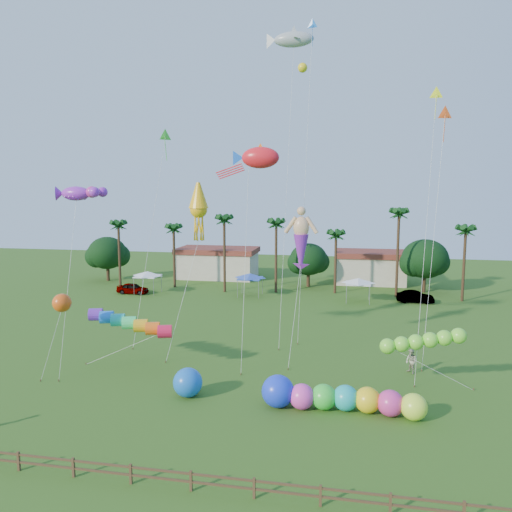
% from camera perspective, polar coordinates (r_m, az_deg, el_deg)
% --- Properties ---
extents(ground, '(160.00, 160.00, 0.00)m').
position_cam_1_polar(ground, '(30.90, -3.72, -19.29)').
color(ground, '#285116').
rests_on(ground, ground).
extents(tree_line, '(69.46, 8.91, 11.00)m').
position_cam_1_polar(tree_line, '(71.40, 8.00, -0.33)').
color(tree_line, '#3A2819').
rests_on(tree_line, ground).
extents(buildings_row, '(35.00, 7.00, 4.00)m').
position_cam_1_polar(buildings_row, '(78.25, 3.33, -1.27)').
color(buildings_row, beige).
rests_on(buildings_row, ground).
extents(tent_row, '(31.00, 4.00, 0.60)m').
position_cam_1_polar(tent_row, '(65.30, -0.79, -2.34)').
color(tent_row, white).
rests_on(tent_row, ground).
extents(fence, '(36.12, 0.12, 1.00)m').
position_cam_1_polar(fence, '(25.57, -7.45, -23.91)').
color(fence, brown).
rests_on(fence, ground).
extents(car_a, '(4.32, 1.85, 1.46)m').
position_cam_1_polar(car_a, '(69.79, -13.92, -3.61)').
color(car_a, '#4C4C54').
rests_on(car_a, ground).
extents(car_b, '(4.56, 1.71, 1.49)m').
position_cam_1_polar(car_b, '(65.48, 17.74, -4.47)').
color(car_b, '#4C4C54').
rests_on(car_b, ground).
extents(spectator_b, '(1.11, 1.16, 1.89)m').
position_cam_1_polar(spectator_b, '(40.70, 17.31, -11.43)').
color(spectator_b, '#A5A489').
rests_on(spectator_b, ground).
extents(caterpillar_inflatable, '(10.31, 2.20, 2.11)m').
position_cam_1_polar(caterpillar_inflatable, '(33.20, 9.10, -15.71)').
color(caterpillar_inflatable, '#F23FBB').
rests_on(caterpillar_inflatable, ground).
extents(blue_ball, '(1.99, 1.99, 1.99)m').
position_cam_1_polar(blue_ball, '(35.17, -7.81, -14.13)').
color(blue_ball, blue).
rests_on(blue_ball, ground).
extents(rainbow_tube, '(8.98, 1.87, 3.83)m').
position_cam_1_polar(rainbow_tube, '(39.47, -12.91, -8.27)').
color(rainbow_tube, red).
rests_on(rainbow_tube, ground).
extents(green_worm, '(9.02, 2.16, 3.89)m').
position_cam_1_polar(green_worm, '(36.11, 14.80, -9.94)').
color(green_worm, '#75E733').
rests_on(green_worm, ground).
extents(orange_ball_kite, '(2.14, 1.85, 6.41)m').
position_cam_1_polar(orange_ball_kite, '(39.46, -21.31, -5.02)').
color(orange_ball_kite, '#E55112').
rests_on(orange_ball_kite, ground).
extents(merman_kite, '(2.48, 5.88, 12.11)m').
position_cam_1_polar(merman_kite, '(42.54, 5.17, 1.54)').
color(merman_kite, '#E0AD7F').
rests_on(merman_kite, ground).
extents(fish_kite, '(4.67, 5.24, 17.47)m').
position_cam_1_polar(fish_kite, '(40.48, 0.50, 11.17)').
color(fish_kite, red).
rests_on(fish_kite, ground).
extents(shark_kite, '(5.28, 8.03, 28.70)m').
position_cam_1_polar(shark_kite, '(50.46, 4.35, 23.44)').
color(shark_kite, '#99A2A7').
rests_on(shark_kite, ground).
extents(squid_kite, '(2.47, 6.01, 14.73)m').
position_cam_1_polar(squid_kite, '(44.00, -6.58, 5.32)').
color(squid_kite, yellow).
rests_on(squid_kite, ground).
extents(lobster_kite, '(4.54, 5.21, 14.46)m').
position_cam_1_polar(lobster_kite, '(40.76, -19.89, 6.72)').
color(lobster_kite, purple).
rests_on(lobster_kite, ground).
extents(delta_kite_red, '(2.25, 4.66, 20.69)m').
position_cam_1_polar(delta_kite_red, '(44.14, 20.77, 14.61)').
color(delta_kite_red, '#EA531A').
rests_on(delta_kite_red, ground).
extents(delta_kite_yellow, '(1.75, 4.03, 21.46)m').
position_cam_1_polar(delta_kite_yellow, '(40.24, 19.86, 16.33)').
color(delta_kite_yellow, '#EDFF1A').
rests_on(delta_kite_yellow, ground).
extents(delta_kite_green, '(2.50, 4.76, 19.48)m').
position_cam_1_polar(delta_kite_green, '(47.15, -10.37, 13.04)').
color(delta_kite_green, '#42E135').
rests_on(delta_kite_green, ground).
extents(delta_kite_blue, '(1.26, 3.66, 29.29)m').
position_cam_1_polar(delta_kite_blue, '(49.33, 6.41, 23.86)').
color(delta_kite_blue, blue).
rests_on(delta_kite_blue, ground).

